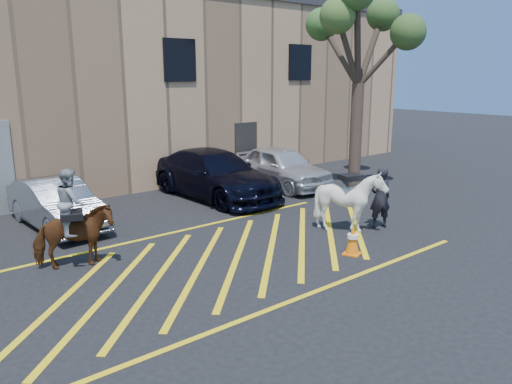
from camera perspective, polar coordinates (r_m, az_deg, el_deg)
ground at (r=11.90m, az=-3.02°, el=-6.96°), size 90.00×90.00×0.00m
car_silver_sedan at (r=14.72m, az=-21.84°, el=-1.23°), size 1.62×4.10×1.33m
car_blue_suv at (r=17.03m, az=-4.73°, el=2.04°), size 2.38×5.54×1.59m
car_white_suv at (r=18.63m, az=2.88°, el=2.91°), size 2.02×4.51×1.50m
handler at (r=13.99m, az=14.00°, el=-0.62°), size 0.73×0.63×1.69m
warehouse at (r=22.01m, az=-22.46°, el=11.14°), size 32.42×10.20×7.30m
hatching_zone at (r=11.68m, az=-2.14°, el=-7.34°), size 12.60×5.12×0.01m
mounted_bay at (r=11.45m, az=-20.21°, el=-3.94°), size 1.82×1.23×2.20m
saddled_white at (r=13.42m, az=10.69°, el=-1.04°), size 1.68×1.80×1.68m
traffic_cone at (r=11.91m, az=10.99°, el=-5.33°), size 0.49×0.49×0.73m
tree at (r=18.56m, az=11.86°, el=17.93°), size 3.99×4.37×7.31m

